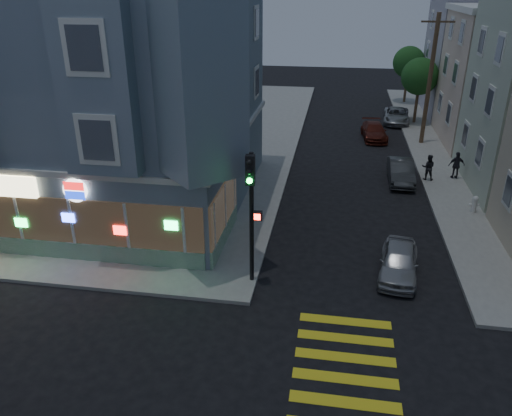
% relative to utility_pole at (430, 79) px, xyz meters
% --- Properties ---
extents(ground, '(120.00, 120.00, 0.00)m').
position_rel_utility_pole_xyz_m(ground, '(-12.00, -24.00, -4.80)').
color(ground, black).
rests_on(ground, ground).
extents(sidewalk_nw, '(33.00, 42.00, 0.15)m').
position_rel_utility_pole_xyz_m(sidewalk_nw, '(-25.50, -1.00, -4.72)').
color(sidewalk_nw, gray).
rests_on(sidewalk_nw, ground).
extents(corner_building, '(14.60, 14.60, 11.40)m').
position_rel_utility_pole_xyz_m(corner_building, '(-18.00, -13.02, 1.02)').
color(corner_building, slate).
rests_on(corner_building, sidewalk_nw).
extents(row_house_d, '(12.00, 8.60, 10.50)m').
position_rel_utility_pole_xyz_m(row_house_d, '(7.50, 10.00, 0.60)').
color(row_house_d, '#A7A0B0').
rests_on(row_house_d, sidewalk_ne).
extents(utility_pole, '(2.20, 0.30, 9.00)m').
position_rel_utility_pole_xyz_m(utility_pole, '(0.00, 0.00, 0.00)').
color(utility_pole, '#4C3826').
rests_on(utility_pole, sidewalk_ne).
extents(street_tree_near, '(3.00, 3.00, 5.30)m').
position_rel_utility_pole_xyz_m(street_tree_near, '(0.20, 6.00, -0.86)').
color(street_tree_near, '#4C3826').
rests_on(street_tree_near, sidewalk_ne).
extents(street_tree_far, '(3.00, 3.00, 5.30)m').
position_rel_utility_pole_xyz_m(street_tree_far, '(0.20, 14.00, -0.86)').
color(street_tree_far, '#4C3826').
rests_on(street_tree_far, sidewalk_ne).
extents(pedestrian_a, '(0.82, 0.67, 1.54)m').
position_rel_utility_pole_xyz_m(pedestrian_a, '(-0.70, -7.81, -3.88)').
color(pedestrian_a, black).
rests_on(pedestrian_a, sidewalk_ne).
extents(pedestrian_b, '(1.01, 0.54, 1.64)m').
position_rel_utility_pole_xyz_m(pedestrian_b, '(1.00, -7.31, -3.83)').
color(pedestrian_b, '#26242C').
rests_on(pedestrian_b, sidewalk_ne).
extents(parked_car_a, '(1.98, 3.89, 1.27)m').
position_rel_utility_pole_xyz_m(parked_car_a, '(-3.40, -18.90, -4.16)').
color(parked_car_a, '#A1A3A9').
rests_on(parked_car_a, ground).
extents(parked_car_b, '(1.42, 4.01, 1.32)m').
position_rel_utility_pole_xyz_m(parked_car_b, '(-2.28, -8.08, -4.14)').
color(parked_car_b, '#333638').
rests_on(parked_car_b, ground).
extents(parked_car_c, '(2.04, 4.29, 1.21)m').
position_rel_utility_pole_xyz_m(parked_car_c, '(-3.40, 0.83, -4.19)').
color(parked_car_c, '#531B13').
rests_on(parked_car_c, ground).
extents(parked_car_d, '(2.41, 4.64, 1.25)m').
position_rel_utility_pole_xyz_m(parked_car_d, '(-1.30, 6.03, -4.17)').
color(parked_car_d, gray).
rests_on(parked_car_d, ground).
extents(traffic_signal, '(0.62, 0.59, 5.30)m').
position_rel_utility_pole_xyz_m(traffic_signal, '(-9.18, -20.54, -1.06)').
color(traffic_signal, black).
rests_on(traffic_signal, sidewalk_nw).
extents(fire_hydrant, '(0.51, 0.30, 0.89)m').
position_rel_utility_pole_xyz_m(fire_hydrant, '(1.00, -12.24, -4.18)').
color(fire_hydrant, silver).
rests_on(fire_hydrant, sidewalk_ne).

